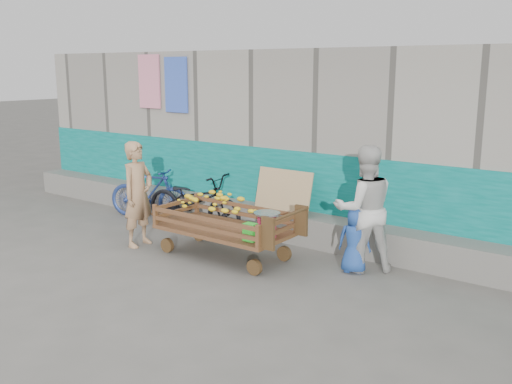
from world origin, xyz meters
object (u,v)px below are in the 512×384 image
Objects in this scene: child at (354,240)px; bicycle_dark at (194,201)px; woman at (364,209)px; bicycle_blue at (149,193)px; banana_cart at (222,215)px; bench at (177,219)px; vendor_man at (138,194)px.

child is 0.48× the size of bicycle_dark.
woman is at bearing -98.29° from bicycle_dark.
banana_cart is at bearing -128.13° from bicycle_blue.
bicycle_dark is (-3.15, 0.27, 0.05)m from child.
bench is 0.60× the size of bicycle_blue.
woman is at bearing 0.95° from bench.
child is (1.86, 0.53, -0.17)m from banana_cart.
child is at bearing 15.94° from banana_cart.
vendor_man is at bearing -24.51° from woman.
bicycle_dark is at bearing -21.52° from child.
banana_cart is 1.31× the size of vendor_man.
bench is at bearing -41.25° from woman.
woman reaches higher than bicycle_dark.
banana_cart is at bearing -22.47° from bench.
banana_cart is 1.35× the size of bicycle_blue.
bicycle_blue is (-0.91, 0.24, 0.30)m from bench.
child reaches higher than bench.
child is at bearing -1.82° from bench.
bench is 0.56× the size of woman.
banana_cart is 2.04m from woman.
woman is (3.45, 0.06, 0.68)m from bench.
child is 0.57× the size of bicycle_blue.
bicycle_blue is (-1.08, 1.23, -0.34)m from vendor_man.
woman is at bearing -78.15° from vendor_man.
vendor_man is 1.82× the size of child.
woman is 1.09× the size of bicycle_blue.
child is 3.16m from bicycle_dark.
vendor_man is (0.17, -0.99, 0.64)m from bench.
vendor_man is 1.20m from bicycle_dark.
bicycle_dark is at bearing 148.04° from banana_cart.
bicycle_dark is 1.19× the size of bicycle_blue.
bicycle_blue is (-1.17, 0.07, -0.02)m from bicycle_dark.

